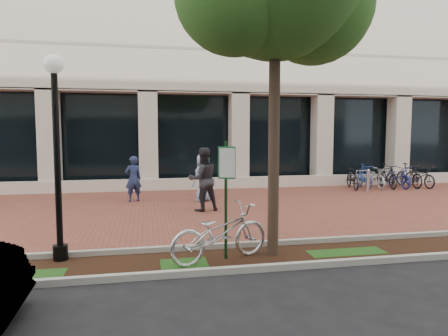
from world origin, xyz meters
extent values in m
plane|color=black|center=(0.00, 0.00, 0.00)|extent=(120.00, 120.00, 0.00)
cube|color=brown|center=(0.00, 0.00, 0.01)|extent=(40.00, 9.00, 0.01)
cube|color=black|center=(0.00, -5.25, 0.01)|extent=(40.00, 1.50, 0.01)
cube|color=#A3A39A|center=(0.00, -4.50, 0.06)|extent=(40.00, 0.12, 0.12)
cube|color=#A3A39A|center=(0.00, -6.00, 0.06)|extent=(40.00, 0.12, 0.12)
cube|color=black|center=(0.00, 5.60, 2.10)|extent=(40.00, 0.15, 4.20)
cube|color=beige|center=(0.00, 4.50, 0.25)|extent=(40.00, 0.25, 0.50)
cube|color=beige|center=(0.00, 4.90, 2.10)|extent=(0.80, 0.80, 4.20)
cube|color=#143919|center=(-0.62, -5.19, 1.15)|extent=(0.05, 0.05, 2.29)
cube|color=#196534|center=(-0.62, -5.22, 1.88)|extent=(0.34, 0.02, 0.62)
cube|color=silver|center=(-0.62, -5.23, 1.88)|extent=(0.30, 0.01, 0.56)
cylinder|color=black|center=(-3.76, -4.66, 0.15)|extent=(0.28, 0.28, 0.30)
cylinder|color=black|center=(-3.76, -4.66, 1.78)|extent=(0.12, 0.12, 3.57)
sphere|color=silver|center=(-3.76, -4.66, 3.71)|extent=(0.36, 0.36, 0.36)
cylinder|color=#4C392B|center=(0.37, -5.09, 1.92)|extent=(0.22, 0.22, 3.84)
sphere|color=#264E18|center=(1.31, -4.75, 5.04)|extent=(2.40, 2.40, 2.40)
imported|color=silver|center=(-0.75, -5.29, 0.55)|extent=(2.22, 1.42, 1.10)
imported|color=navy|center=(-2.57, 1.82, 0.82)|extent=(0.69, 0.57, 1.63)
imported|color=#27262B|center=(-0.37, -0.33, 1.00)|extent=(1.11, 0.95, 2.00)
imported|color=#7B99B8|center=(-0.10, 1.43, 0.87)|extent=(1.01, 0.90, 1.74)
cylinder|color=silver|center=(6.50, 1.64, 0.46)|extent=(0.11, 0.11, 0.92)
sphere|color=silver|center=(6.50, 1.64, 0.97)|extent=(0.12, 0.12, 0.12)
imported|color=black|center=(6.74, 3.26, 0.49)|extent=(1.11, 1.97, 0.98)
imported|color=navy|center=(7.29, 3.26, 0.54)|extent=(0.87, 1.87, 1.09)
imported|color=silver|center=(7.84, 3.26, 0.49)|extent=(0.93, 1.94, 0.98)
imported|color=black|center=(8.39, 3.26, 0.54)|extent=(0.69, 1.85, 1.09)
imported|color=navy|center=(8.94, 3.26, 0.49)|extent=(0.74, 1.89, 0.98)
imported|color=black|center=(9.49, 3.26, 0.54)|extent=(0.51, 1.81, 1.09)
imported|color=black|center=(10.04, 3.26, 0.49)|extent=(0.75, 1.89, 0.98)
cylinder|color=silver|center=(8.39, 3.26, 0.40)|extent=(0.04, 0.04, 0.80)
camera|label=1|loc=(-2.12, -12.62, 2.44)|focal=32.00mm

